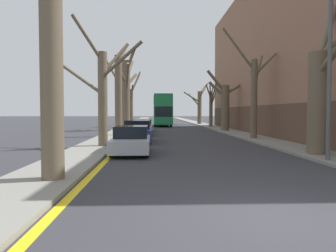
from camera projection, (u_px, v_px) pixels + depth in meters
ground_plane at (268, 219)px, 6.02m from camera, size 300.00×300.00×0.00m
sidewalk_left at (135, 123)px, 55.70m from camera, size 2.24×120.00×0.12m
sidewalk_right at (197, 123)px, 56.15m from camera, size 2.24×120.00×0.12m
building_facade_right at (313, 54)px, 27.90m from camera, size 10.08×36.76×13.85m
kerb_line_stripe at (143, 124)px, 55.76m from camera, size 0.24×120.00×0.01m
street_tree_left_0 at (53, 65)px, 8.99m from camera, size 2.52×2.72×7.62m
street_tree_left_1 at (102, 92)px, 17.89m from camera, size 5.02×2.60×6.96m
street_tree_left_2 at (118, 91)px, 26.24m from camera, size 1.94×2.46×7.59m
street_tree_left_3 at (126, 91)px, 34.98m from camera, size 2.04×5.18×8.67m
street_tree_left_4 at (131, 103)px, 42.31m from camera, size 2.15×3.58×7.32m
street_tree_right_0 at (320, 92)px, 14.32m from camera, size 2.18×3.41×7.31m
street_tree_right_1 at (253, 93)px, 23.12m from camera, size 3.83×2.58×7.81m
street_tree_right_2 at (225, 104)px, 32.65m from camera, size 4.82×0.84×6.14m
street_tree_right_3 at (211, 105)px, 41.50m from camera, size 1.80×4.77×5.72m
street_tree_right_4 at (199, 105)px, 51.34m from camera, size 4.15×3.41×6.65m
double_decker_bus at (162, 109)px, 46.18m from camera, size 2.47×10.06×4.32m
parked_car_0 at (131, 140)px, 15.43m from camera, size 1.72×4.07×1.31m
parked_car_1 at (137, 132)px, 21.22m from camera, size 1.79×4.33×1.43m
parked_car_2 at (141, 128)px, 27.42m from camera, size 1.80×4.38×1.35m
parked_car_3 at (143, 125)px, 32.96m from camera, size 1.81×4.43×1.28m
lamp_post at (328, 37)px, 12.36m from camera, size 1.40×0.20×8.67m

